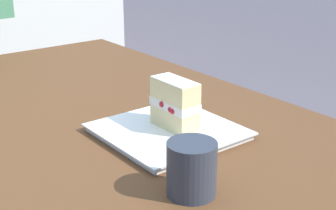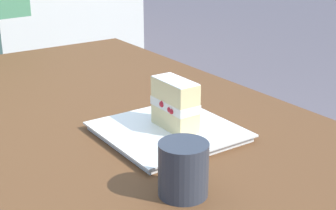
% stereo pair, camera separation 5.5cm
% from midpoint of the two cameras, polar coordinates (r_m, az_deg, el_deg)
% --- Properties ---
extents(patio_table, '(1.66, 0.90, 0.78)m').
position_cam_midpoint_polar(patio_table, '(1.11, -7.32, -7.85)').
color(patio_table, brown).
rests_on(patio_table, ground).
extents(dessert_plate, '(0.27, 0.27, 0.02)m').
position_cam_midpoint_polar(dessert_plate, '(1.05, -1.49, -3.14)').
color(dessert_plate, white).
rests_on(dessert_plate, patio_table).
extents(cake_slice, '(0.11, 0.06, 0.11)m').
position_cam_midpoint_polar(cake_slice, '(1.04, -0.71, 0.10)').
color(cake_slice, '#EAD18C').
rests_on(cake_slice, dessert_plate).
extents(dessert_fork, '(0.17, 0.06, 0.01)m').
position_cam_midpoint_polar(dessert_fork, '(1.25, -1.53, 0.51)').
color(dessert_fork, silver).
rests_on(dessert_fork, patio_table).
extents(coffee_cup, '(0.08, 0.08, 0.09)m').
position_cam_midpoint_polar(coffee_cup, '(0.82, 0.83, -7.35)').
color(coffee_cup, '#333842').
rests_on(coffee_cup, patio_table).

